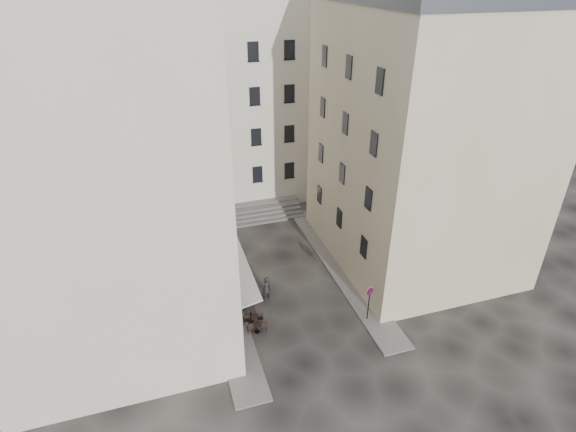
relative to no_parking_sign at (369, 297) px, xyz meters
name	(u,v)px	position (x,y,z in m)	size (l,w,h in m)	color
ground	(295,304)	(-3.90, 2.88, -1.86)	(90.00, 90.00, 0.00)	black
sidewalk_left	(218,281)	(-8.40, 6.88, -1.80)	(2.00, 22.00, 0.12)	slate
sidewalk_right	(339,267)	(0.60, 5.88, -1.80)	(2.00, 18.00, 0.12)	slate
building_left	(100,163)	(-14.40, 5.88, 8.44)	(12.20, 16.20, 20.60)	beige
building_right	(423,139)	(6.60, 6.38, 7.44)	(12.20, 14.20, 18.60)	#C3B391
building_back	(221,98)	(-4.90, 21.88, 7.44)	(18.20, 10.20, 18.60)	beige
cafe_storefront	(227,285)	(-8.21, 3.88, 0.01)	(1.74, 7.30, 3.50)	#470A0A
stone_steps	(252,213)	(-3.90, 15.46, -1.46)	(9.00, 3.15, 0.80)	#595755
bollard_near	(251,318)	(-7.15, 1.88, -1.34)	(0.12, 0.12, 0.98)	black
bollard_mid	(239,285)	(-7.15, 5.38, -1.34)	(0.12, 0.12, 0.98)	black
bollard_far	(230,258)	(-7.15, 8.88, -1.34)	(0.12, 0.12, 0.98)	black
no_parking_sign	(369,297)	(0.00, 0.00, 0.00)	(0.58, 0.22, 2.63)	black
bistro_table_a	(257,327)	(-6.98, 1.08, -1.44)	(1.20, 0.56, 0.84)	black
bistro_table_b	(253,319)	(-7.01, 1.86, -1.43)	(1.21, 0.57, 0.85)	black
bistro_table_c	(236,291)	(-7.50, 4.85, -1.37)	(1.38, 0.65, 0.97)	black
bistro_table_d	(245,280)	(-6.62, 5.96, -1.44)	(1.19, 0.56, 0.84)	black
bistro_table_e	(240,273)	(-6.78, 6.78, -1.41)	(1.26, 0.59, 0.89)	black
pedestrian	(266,288)	(-5.59, 3.96, -0.95)	(0.67, 0.44, 1.84)	black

